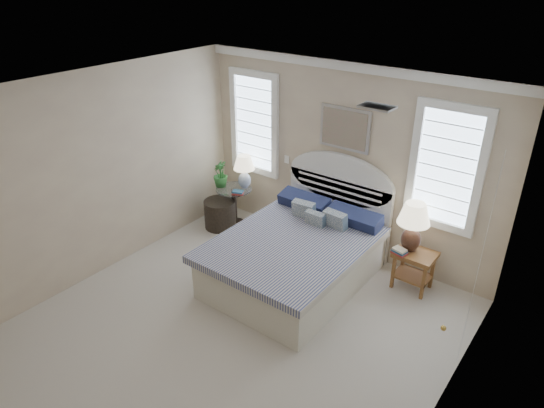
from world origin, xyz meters
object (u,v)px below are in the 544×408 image
at_px(bed, 299,252).
at_px(lamp_right, 413,222).
at_px(nightstand_right, 414,262).
at_px(floor_pot, 220,214).
at_px(lamp_left, 244,168).
at_px(side_table_left, 234,203).

xyz_separation_m(bed, lamp_right, (1.20, 0.72, 0.55)).
bearing_deg(nightstand_right, floor_pot, -174.34).
distance_m(bed, lamp_left, 1.81).
distance_m(side_table_left, lamp_left, 0.60).
relative_size(bed, side_table_left, 3.61).
xyz_separation_m(bed, lamp_left, (-1.55, 0.74, 0.57)).
bearing_deg(nightstand_right, bed, -151.97).
bearing_deg(side_table_left, lamp_right, 2.49).
distance_m(side_table_left, nightstand_right, 2.95).
relative_size(side_table_left, nightstand_right, 1.19).
relative_size(nightstand_right, lamp_right, 0.80).
height_order(nightstand_right, floor_pot, nightstand_right).
distance_m(bed, floor_pot, 1.83).
xyz_separation_m(bed, nightstand_right, (1.30, 0.69, 0.00)).
height_order(floor_pot, lamp_right, lamp_right).
bearing_deg(lamp_left, nightstand_right, -0.91).
bearing_deg(lamp_left, side_table_left, -124.95).
bearing_deg(side_table_left, bed, -19.74).
bearing_deg(floor_pot, lamp_right, 6.29).
distance_m(bed, side_table_left, 1.75).
distance_m(lamp_left, lamp_right, 2.75).
bearing_deg(bed, lamp_left, 154.54).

